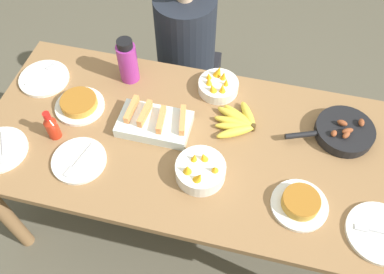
{
  "coord_description": "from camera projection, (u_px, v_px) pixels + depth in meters",
  "views": [
    {
      "loc": [
        0.23,
        -0.96,
        2.2
      ],
      "look_at": [
        0.0,
        0.0,
        0.79
      ],
      "focal_mm": 38.0,
      "sensor_mm": 36.0,
      "label": 1
    }
  ],
  "objects": [
    {
      "name": "empty_plate_far_left",
      "position": [
        379.0,
        233.0,
        1.49
      ],
      "size": [
        0.25,
        0.25,
        0.02
      ],
      "color": "silver",
      "rests_on": "dining_table"
    },
    {
      "name": "ground_plane",
      "position": [
        192.0,
        215.0,
        2.36
      ],
      "size": [
        14.0,
        14.0,
        0.0
      ],
      "primitive_type": "plane",
      "color": "#565142"
    },
    {
      "name": "skillet",
      "position": [
        343.0,
        132.0,
        1.73
      ],
      "size": [
        0.37,
        0.25,
        0.08
      ],
      "rotation": [
        0.0,
        0.0,
        3.51
      ],
      "color": "black",
      "rests_on": "dining_table"
    },
    {
      "name": "empty_plate_mid_edge",
      "position": [
        79.0,
        160.0,
        1.67
      ],
      "size": [
        0.23,
        0.23,
        0.02
      ],
      "color": "silver",
      "rests_on": "dining_table"
    },
    {
      "name": "frittata_plate_center",
      "position": [
        300.0,
        203.0,
        1.54
      ],
      "size": [
        0.22,
        0.22,
        0.06
      ],
      "color": "silver",
      "rests_on": "dining_table"
    },
    {
      "name": "person_figure",
      "position": [
        186.0,
        65.0,
        2.39
      ],
      "size": [
        0.36,
        0.36,
        1.18
      ],
      "color": "black",
      "rests_on": "ground_plane"
    },
    {
      "name": "empty_plate_near_front",
      "position": [
        0.0,
        150.0,
        1.7
      ],
      "size": [
        0.23,
        0.23,
        0.02
      ],
      "color": "silver",
      "rests_on": "dining_table"
    },
    {
      "name": "fruit_bowl_citrus",
      "position": [
        218.0,
        85.0,
        1.88
      ],
      "size": [
        0.19,
        0.19,
        0.11
      ],
      "color": "silver",
      "rests_on": "dining_table"
    },
    {
      "name": "melon_tray",
      "position": [
        155.0,
        123.0,
        1.76
      ],
      "size": [
        0.31,
        0.18,
        0.09
      ],
      "color": "silver",
      "rests_on": "dining_table"
    },
    {
      "name": "fruit_bowl_mango",
      "position": [
        200.0,
        170.0,
        1.61
      ],
      "size": [
        0.2,
        0.2,
        0.12
      ],
      "color": "silver",
      "rests_on": "dining_table"
    },
    {
      "name": "water_bottle",
      "position": [
        128.0,
        61.0,
        1.86
      ],
      "size": [
        0.09,
        0.09,
        0.23
      ],
      "color": "#992D89",
      "rests_on": "dining_table"
    },
    {
      "name": "dining_table",
      "position": [
        192.0,
        153.0,
        1.82
      ],
      "size": [
        1.83,
        0.85,
        0.76
      ],
      "color": "olive",
      "rests_on": "ground_plane"
    },
    {
      "name": "hot_sauce_bottle",
      "position": [
        52.0,
        126.0,
        1.7
      ],
      "size": [
        0.05,
        0.05,
        0.15
      ],
      "color": "#B72814",
      "rests_on": "dining_table"
    },
    {
      "name": "banana_bunch",
      "position": [
        238.0,
        122.0,
        1.78
      ],
      "size": [
        0.2,
        0.24,
        0.04
      ],
      "color": "gold",
      "rests_on": "dining_table"
    },
    {
      "name": "frittata_plate_side",
      "position": [
        79.0,
        104.0,
        1.83
      ],
      "size": [
        0.22,
        0.22,
        0.05
      ],
      "color": "silver",
      "rests_on": "dining_table"
    },
    {
      "name": "empty_plate_far_right",
      "position": [
        44.0,
        78.0,
        1.94
      ],
      "size": [
        0.24,
        0.24,
        0.02
      ],
      "color": "silver",
      "rests_on": "dining_table"
    }
  ]
}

